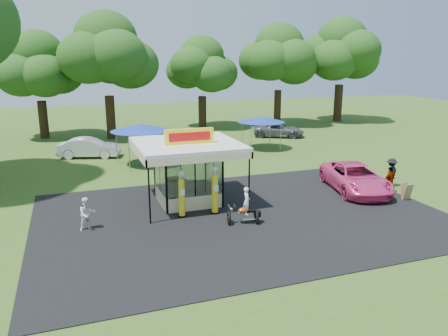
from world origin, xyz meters
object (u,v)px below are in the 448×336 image
(spectator_east_a, at_px, (391,173))
(bg_car_d, at_px, (279,130))
(spectator_west, at_px, (87,214))
(gas_pump_right, at_px, (215,191))
(bg_car_a, at_px, (89,148))
(tent_east, at_px, (261,120))
(bg_car_b, at_px, (163,138))
(gas_pump_left, at_px, (182,195))
(a_frame_sign, at_px, (406,192))
(spectator_east_b, at_px, (390,180))
(tent_west, at_px, (141,128))
(motorcycle, at_px, (245,209))
(kiosk_car, at_px, (178,184))
(pink_sedan, at_px, (355,178))
(gas_station_kiosk, at_px, (187,171))
(bg_car_c, at_px, (189,140))

(spectator_east_a, relative_size, bg_car_d, 0.36)
(spectator_east_a, bearing_deg, spectator_west, -20.64)
(gas_pump_right, height_order, bg_car_a, gas_pump_right)
(spectator_west, distance_m, tent_east, 20.98)
(spectator_west, bearing_deg, bg_car_b, 52.54)
(gas_pump_left, bearing_deg, a_frame_sign, -7.47)
(spectator_east_b, bearing_deg, bg_car_d, -113.98)
(gas_pump_left, xyz_separation_m, spectator_west, (-4.52, -0.19, -0.38))
(tent_west, bearing_deg, motorcycle, -78.91)
(spectator_east_a, distance_m, spectator_east_b, 1.38)
(spectator_east_b, bearing_deg, bg_car_b, -79.82)
(gas_pump_right, xyz_separation_m, bg_car_d, (13.21, 19.14, -0.53))
(gas_pump_right, relative_size, kiosk_car, 0.91)
(motorcycle, xyz_separation_m, bg_car_b, (0.36, 20.40, -0.08))
(a_frame_sign, bearing_deg, spectator_west, 171.95)
(a_frame_sign, distance_m, kiosk_car, 13.02)
(kiosk_car, relative_size, bg_car_b, 0.62)
(bg_car_d, bearing_deg, motorcycle, 178.09)
(tent_west, bearing_deg, gas_pump_right, -81.59)
(tent_east, bearing_deg, kiosk_car, -135.06)
(motorcycle, bearing_deg, pink_sedan, 32.63)
(kiosk_car, xyz_separation_m, spectator_west, (-5.40, -4.51, 0.31))
(spectator_west, relative_size, bg_car_b, 0.35)
(spectator_east_a, height_order, bg_car_d, spectator_east_a)
(bg_car_d, height_order, tent_east, tent_east)
(a_frame_sign, distance_m, spectator_east_b, 1.49)
(gas_pump_right, height_order, tent_west, tent_west)
(gas_station_kiosk, relative_size, spectator_west, 3.42)
(bg_car_a, bearing_deg, spectator_east_a, -114.89)
(gas_pump_right, bearing_deg, a_frame_sign, -8.05)
(bg_car_c, bearing_deg, bg_car_a, 76.43)
(gas_station_kiosk, xyz_separation_m, spectator_west, (-5.40, -2.31, -0.99))
(kiosk_car, bearing_deg, bg_car_b, -8.44)
(bg_car_c, relative_size, tent_west, 1.06)
(gas_pump_right, xyz_separation_m, tent_east, (9.00, 14.23, 1.35))
(motorcycle, relative_size, bg_car_c, 0.41)
(gas_pump_left, distance_m, bg_car_d, 24.17)
(gas_pump_right, xyz_separation_m, bg_car_b, (1.28, 18.60, -0.57))
(bg_car_d, xyz_separation_m, tent_east, (-4.21, -4.90, 1.89))
(gas_pump_left, xyz_separation_m, bg_car_c, (4.74, 16.12, -0.38))
(gas_station_kiosk, relative_size, tent_west, 1.23)
(gas_pump_right, distance_m, spectator_east_a, 11.79)
(pink_sedan, relative_size, bg_car_d, 1.17)
(gas_pump_left, distance_m, bg_car_c, 16.80)
(bg_car_a, distance_m, bg_car_d, 18.80)
(bg_car_a, height_order, bg_car_d, bg_car_a)
(gas_pump_right, height_order, pink_sedan, gas_pump_right)
(gas_pump_left, distance_m, pink_sedan, 10.85)
(gas_station_kiosk, bearing_deg, spectator_east_b, -11.13)
(bg_car_b, bearing_deg, bg_car_c, -151.94)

